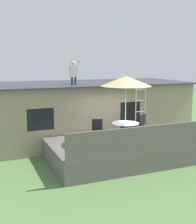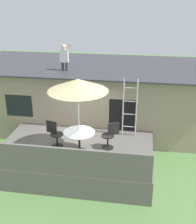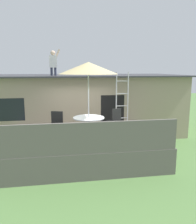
% 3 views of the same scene
% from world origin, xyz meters
% --- Properties ---
extents(ground_plane, '(40.00, 40.00, 0.00)m').
position_xyz_m(ground_plane, '(0.00, 0.00, 0.00)').
color(ground_plane, '#567F42').
extents(house, '(10.50, 4.50, 2.84)m').
position_xyz_m(house, '(0.00, 3.60, 1.43)').
color(house, gray).
rests_on(house, ground).
extents(deck, '(5.29, 3.45, 0.80)m').
position_xyz_m(deck, '(0.00, 0.00, 0.40)').
color(deck, '#605B56').
rests_on(deck, ground).
extents(deck_railing, '(5.19, 0.08, 0.90)m').
position_xyz_m(deck_railing, '(0.00, -1.67, 1.25)').
color(deck_railing, '#605B56').
rests_on(deck_railing, deck).
extents(patio_table, '(1.04, 1.04, 0.74)m').
position_xyz_m(patio_table, '(0.21, -0.29, 1.39)').
color(patio_table, black).
rests_on(patio_table, deck).
extents(patio_umbrella, '(1.90, 1.90, 2.54)m').
position_xyz_m(patio_umbrella, '(0.21, -0.29, 3.15)').
color(patio_umbrella, silver).
rests_on(patio_umbrella, deck).
extents(step_ladder, '(0.52, 0.04, 2.20)m').
position_xyz_m(step_ladder, '(1.75, 1.20, 1.90)').
color(step_ladder, silver).
rests_on(step_ladder, deck).
extents(person_figure, '(0.47, 0.20, 1.11)m').
position_xyz_m(person_figure, '(-0.95, 2.47, 3.45)').
color(person_figure, '#33384C').
rests_on(person_figure, house).
extents(patio_chair_left, '(0.61, 0.44, 0.92)m').
position_xyz_m(patio_chair_left, '(-0.71, -0.02, 1.26)').
color(patio_chair_left, black).
rests_on(patio_chair_left, deck).
extents(patio_chair_right, '(0.59, 0.44, 0.92)m').
position_xyz_m(patio_chair_right, '(1.17, 0.16, 1.26)').
color(patio_chair_right, black).
rests_on(patio_chair_right, deck).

